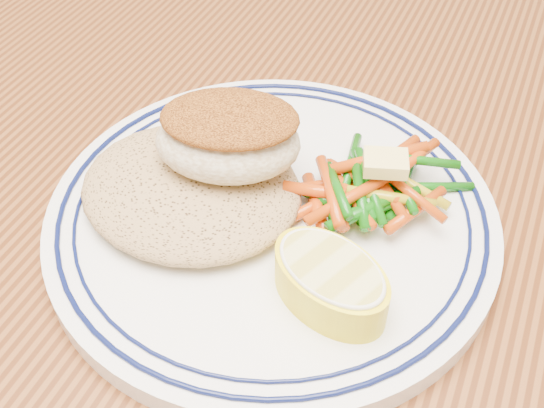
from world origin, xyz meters
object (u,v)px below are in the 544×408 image
Objects in this scene: rice_pilaf at (191,185)px; dining_table at (282,301)px; fish_fillet at (228,136)px; plate at (272,216)px; lemon_wedge at (330,280)px; vegetable_pile at (369,189)px.

dining_table is at bearing 31.07° from rice_pilaf.
dining_table is 0.16m from fish_fillet.
plate is at bearing 14.24° from rice_pilaf.
fish_fillet is (-0.03, 0.01, 0.05)m from plate.
lemon_wedge is at bearing -19.57° from rice_pilaf.
fish_fillet reaches higher than vegetable_pile.
rice_pilaf is 1.35× the size of fish_fillet.
plate is 0.08m from lemon_wedge.
vegetable_pile is 1.29× the size of lemon_wedge.
fish_fillet is at bearing 166.08° from plate.
plate is at bearing -13.92° from fish_fillet.
fish_fillet reaches higher than dining_table.
vegetable_pile reaches higher than rice_pilaf.
rice_pilaf reaches higher than dining_table.
lemon_wedge reaches higher than rice_pilaf.
fish_fillet is at bearing 49.96° from rice_pilaf.
rice_pilaf is 0.11m from vegetable_pile.
rice_pilaf is at bearing 160.43° from lemon_wedge.
rice_pilaf is 0.11m from lemon_wedge.
lemon_wedge is (0.05, -0.07, 0.13)m from dining_table.
dining_table is 0.11m from plate.
rice_pilaf is (-0.05, -0.03, 0.12)m from dining_table.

